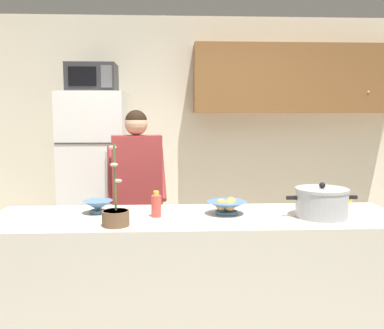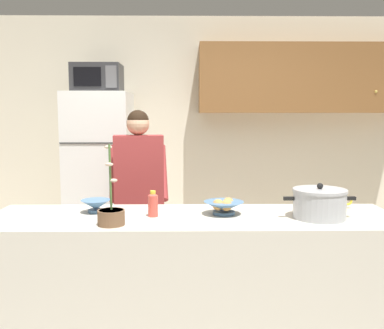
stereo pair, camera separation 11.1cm
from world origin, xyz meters
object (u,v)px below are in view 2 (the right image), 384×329
Objects in this scene: bottle_near_edge at (153,204)px; refrigerator at (100,178)px; microwave at (98,78)px; bread_bowl at (224,206)px; potted_orchid at (111,214)px; cooking_pot at (319,203)px; coffee_mug at (340,201)px; person_near_pot at (139,184)px; empty_bowl at (96,205)px.

refrigerator is at bearing 110.39° from bottle_near_edge.
microwave reaches higher than refrigerator.
bottle_near_edge reaches higher than bread_bowl.
potted_orchid is (0.48, -2.04, -0.92)m from microwave.
microwave reaches higher than cooking_pot.
potted_orchid is at bearing -77.00° from refrigerator.
coffee_mug is 1.48m from potted_orchid.
microwave is 3.06× the size of bottle_near_edge.
refrigerator reaches higher than bread_bowl.
potted_orchid reaches higher than bread_bowl.
person_near_pot is at bearing 88.64° from potted_orchid.
bread_bowl is (-0.56, 0.10, -0.04)m from cooking_pot.
coffee_mug is at bearing 16.23° from potted_orchid.
bread_bowl reaches higher than empty_bowl.
cooking_pot is 2.71× the size of bottle_near_edge.
person_near_pot is 8.52× the size of empty_bowl.
potted_orchid is at bearing -91.36° from person_near_pot.
refrigerator is at bearing 139.08° from coffee_mug.
person_near_pot is at bearing -61.53° from refrigerator.
person_near_pot reaches higher than empty_bowl.
refrigerator is at bearing 131.22° from cooking_pot.
microwave reaches higher than potted_orchid.
potted_orchid reaches higher than bottle_near_edge.
bottle_near_edge is (-0.99, 0.05, -0.01)m from cooking_pot.
person_near_pot is at bearing 152.75° from coffee_mug.
empty_bowl is at bearing 115.87° from potted_orchid.
refrigerator is at bearing 121.72° from bread_bowl.
cooking_pot is 1.21m from potted_orchid.
cooking_pot is 0.99m from bottle_near_edge.
bread_bowl reaches higher than coffee_mug.
refrigerator reaches higher than coffee_mug.
coffee_mug is (1.39, -0.72, -0.00)m from person_near_pot.
refrigerator is 2.55m from cooking_pot.
cooking_pot is 1.36m from empty_bowl.
coffee_mug reaches higher than empty_bowl.
person_near_pot is 3.49× the size of potted_orchid.
bottle_near_edge is at bearing -169.92° from coffee_mug.
refrigerator is 3.90× the size of potted_orchid.
cooking_pot is (1.68, -1.91, 0.13)m from refrigerator.
person_near_pot is 1.53m from cooking_pot.
bottle_near_edge is at bearing -174.04° from bread_bowl.
cooking_pot reaches higher than coffee_mug.
cooking_pot reaches higher than bottle_near_edge.
coffee_mug is (1.90, -1.62, -0.93)m from microwave.
bottle_near_edge is at bearing -78.57° from person_near_pot.
person_near_pot is 10.02× the size of bottle_near_edge.
refrigerator is 3.66× the size of microwave.
refrigerator is at bearing 103.00° from potted_orchid.
microwave is 1.07× the size of potted_orchid.
potted_orchid reaches higher than empty_bowl.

